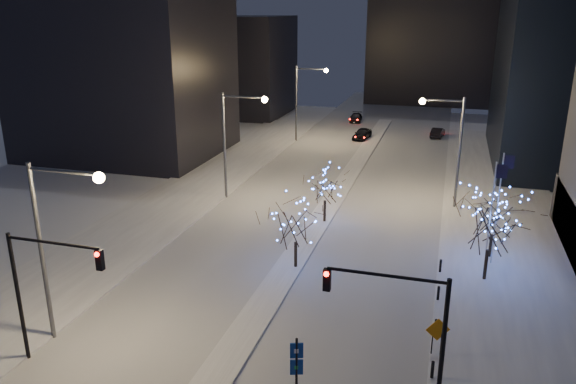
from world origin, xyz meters
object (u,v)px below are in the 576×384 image
at_px(traffic_signal_west, 41,279).
at_px(holiday_tree_median_near, 296,221).
at_px(holiday_tree_median_far, 325,185).
at_px(holiday_tree_plaza_far, 494,215).
at_px(car_near, 362,134).
at_px(construction_sign, 438,333).
at_px(street_lamp_w_far, 304,93).
at_px(holiday_tree_plaza_near, 491,223).
at_px(car_mid, 438,132).
at_px(car_far, 356,118).
at_px(wayfinding_sign, 297,363).
at_px(street_lamp_w_near, 55,230).
at_px(street_lamp_east, 450,138).
at_px(traffic_signal_east, 406,322).
at_px(street_lamp_w_mid, 235,131).

bearing_deg(traffic_signal_west, holiday_tree_median_near, 57.55).
xyz_separation_m(holiday_tree_median_far, holiday_tree_plaza_far, (13.06, -3.53, -0.00)).
relative_size(car_near, construction_sign, 2.12).
bearing_deg(street_lamp_w_far, holiday_tree_plaza_near, -58.74).
height_order(car_mid, holiday_tree_median_near, holiday_tree_median_near).
bearing_deg(holiday_tree_plaza_near, car_far, 108.65).
bearing_deg(holiday_tree_plaza_near, car_mid, 95.99).
relative_size(car_mid, wayfinding_sign, 1.21).
bearing_deg(holiday_tree_median_near, street_lamp_w_near, -128.06).
distance_m(traffic_signal_west, holiday_tree_plaza_far, 29.51).
distance_m(street_lamp_east, car_far, 40.81).
bearing_deg(street_lamp_w_far, holiday_tree_median_near, -76.03).
relative_size(traffic_signal_west, car_far, 1.57).
bearing_deg(street_lamp_w_far, street_lamp_w_near, -90.00).
bearing_deg(car_far, street_lamp_east, -73.05).
xyz_separation_m(holiday_tree_median_far, holiday_tree_plaza_near, (12.56, -7.39, 0.80)).
relative_size(traffic_signal_west, car_near, 1.57).
bearing_deg(traffic_signal_east, car_mid, 90.48).
height_order(street_lamp_w_mid, holiday_tree_plaza_near, street_lamp_w_mid).
xyz_separation_m(street_lamp_w_near, construction_sign, (19.24, 4.05, -5.08)).
xyz_separation_m(car_mid, wayfinding_sign, (-4.17, -59.10, 1.39)).
xyz_separation_m(holiday_tree_median_near, wayfinding_sign, (3.77, -13.42, -1.46)).
height_order(street_lamp_w_mid, holiday_tree_median_near, street_lamp_w_mid).
relative_size(street_lamp_east, wayfinding_sign, 2.98).
height_order(street_lamp_w_near, car_mid, street_lamp_w_near).
height_order(traffic_signal_west, car_near, traffic_signal_west).
xyz_separation_m(holiday_tree_median_far, wayfinding_sign, (3.77, -22.52, -1.25)).
bearing_deg(holiday_tree_plaza_far, car_far, 110.56).
distance_m(street_lamp_w_far, traffic_signal_west, 52.04).
height_order(traffic_signal_east, holiday_tree_median_far, traffic_signal_east).
bearing_deg(street_lamp_w_mid, street_lamp_east, 8.96).
height_order(car_near, car_far, car_near).
xyz_separation_m(car_far, holiday_tree_plaza_near, (17.53, -51.93, 3.46)).
bearing_deg(street_lamp_east, car_far, 111.12).
xyz_separation_m(car_far, construction_sign, (14.77, -61.64, 0.77)).
height_order(car_far, holiday_tree_median_near, holiday_tree_median_near).
xyz_separation_m(street_lamp_w_far, traffic_signal_east, (17.88, -51.00, -1.74)).
bearing_deg(construction_sign, traffic_signal_east, -123.83).
bearing_deg(street_lamp_w_near, car_mid, 73.24).
height_order(holiday_tree_plaza_near, construction_sign, holiday_tree_plaza_near).
bearing_deg(holiday_tree_plaza_near, holiday_tree_median_far, 149.52).
height_order(street_lamp_east, holiday_tree_median_near, street_lamp_east).
bearing_deg(holiday_tree_plaza_near, holiday_tree_median_near, -172.29).
distance_m(street_lamp_w_near, holiday_tree_median_near, 15.60).
bearing_deg(car_far, holiday_tree_plaza_far, -73.60).
bearing_deg(street_lamp_w_far, traffic_signal_east, -70.68).
bearing_deg(traffic_signal_east, holiday_tree_median_far, 110.86).
height_order(holiday_tree_median_near, holiday_tree_plaza_near, holiday_tree_plaza_near).
relative_size(street_lamp_w_mid, car_mid, 2.46).
bearing_deg(street_lamp_w_mid, car_far, 83.73).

